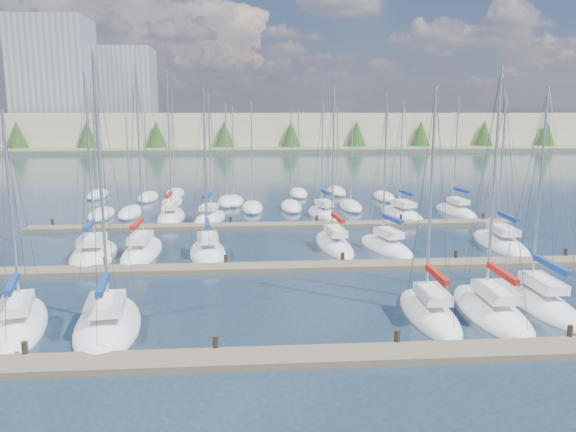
{
  "coord_description": "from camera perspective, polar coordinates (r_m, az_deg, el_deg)",
  "views": [
    {
      "loc": [
        -2.63,
        -20.1,
        10.38
      ],
      "look_at": [
        0.0,
        14.0,
        4.0
      ],
      "focal_mm": 35.0,
      "sensor_mm": 36.0,
      "label": 1
    }
  ],
  "objects": [
    {
      "name": "dock_far",
      "position": [
        51.22,
        -1.38,
        -0.96
      ],
      "size": [
        44.0,
        1.93,
        1.1
      ],
      "color": "#6B5E4C",
      "rests_on": "ground"
    },
    {
      "name": "sailboat_r",
      "position": [
        60.76,
        16.68,
        0.46
      ],
      "size": [
        3.22,
        7.9,
        12.72
      ],
      "rotation": [
        0.0,
        0.0,
        0.13
      ],
      "color": "white",
      "rests_on": "ground"
    },
    {
      "name": "sailboat_h",
      "position": [
        43.17,
        -19.11,
        -3.7
      ],
      "size": [
        3.91,
        8.57,
        13.9
      ],
      "rotation": [
        0.0,
        0.0,
        0.09
      ],
      "color": "white",
      "rests_on": "ground"
    },
    {
      "name": "dock_near",
      "position": [
        24.51,
        2.23,
        -14.1
      ],
      "size": [
        44.0,
        1.93,
        1.1
      ],
      "color": "#6B5E4C",
      "rests_on": "ground"
    },
    {
      "name": "shoreline",
      "position": [
        170.23,
        -8.12,
        9.47
      ],
      "size": [
        400.0,
        60.0,
        38.0
      ],
      "color": "#666B51",
      "rests_on": "ground"
    },
    {
      "name": "sailboat_d",
      "position": [
        30.08,
        14.15,
        -9.57
      ],
      "size": [
        2.41,
        7.44,
        12.33
      ],
      "rotation": [
        0.0,
        0.0,
        -0.01
      ],
      "color": "white",
      "rests_on": "ground"
    },
    {
      "name": "sailboat_q",
      "position": [
        57.71,
        11.47,
        0.16
      ],
      "size": [
        3.82,
        8.76,
        12.32
      ],
      "rotation": [
        0.0,
        0.0,
        0.1
      ],
      "color": "white",
      "rests_on": "ground"
    },
    {
      "name": "sailboat_m",
      "position": [
        47.26,
        20.73,
        -2.61
      ],
      "size": [
        3.28,
        9.21,
        12.58
      ],
      "rotation": [
        0.0,
        0.0,
        -0.05
      ],
      "color": "white",
      "rests_on": "ground"
    },
    {
      "name": "sailboat_p",
      "position": [
        56.92,
        3.59,
        0.23
      ],
      "size": [
        3.43,
        7.35,
        12.23
      ],
      "rotation": [
        0.0,
        0.0,
        0.16
      ],
      "color": "white",
      "rests_on": "ground"
    },
    {
      "name": "sailboat_j",
      "position": [
        41.81,
        -8.16,
        -3.66
      ],
      "size": [
        3.4,
        7.76,
        12.79
      ],
      "rotation": [
        0.0,
        0.0,
        0.1
      ],
      "color": "white",
      "rests_on": "ground"
    },
    {
      "name": "sailboat_l",
      "position": [
        43.67,
        9.94,
        -3.11
      ],
      "size": [
        3.99,
        7.82,
        11.54
      ],
      "rotation": [
        0.0,
        0.0,
        0.22
      ],
      "color": "white",
      "rests_on": "ground"
    },
    {
      "name": "sailboat_c",
      "position": [
        29.17,
        -17.83,
        -10.44
      ],
      "size": [
        4.14,
        8.63,
        13.79
      ],
      "rotation": [
        0.0,
        0.0,
        0.13
      ],
      "color": "white",
      "rests_on": "ground"
    },
    {
      "name": "sailboat_n",
      "position": [
        56.47,
        -11.78,
        -0.05
      ],
      "size": [
        2.59,
        8.4,
        15.04
      ],
      "rotation": [
        0.0,
        0.0,
        0.01
      ],
      "color": "white",
      "rests_on": "ground"
    },
    {
      "name": "distant_boats",
      "position": [
        64.68,
        -5.88,
        1.53
      ],
      "size": [
        36.93,
        20.75,
        13.3
      ],
      "color": "#9EA0A5",
      "rests_on": "ground"
    },
    {
      "name": "dock_mid",
      "position": [
        37.63,
        -0.24,
        -5.21
      ],
      "size": [
        44.0,
        1.93,
        1.1
      ],
      "color": "#6B5E4C",
      "rests_on": "ground"
    },
    {
      "name": "ground",
      "position": [
        80.82,
        -2.52,
        3.17
      ],
      "size": [
        400.0,
        400.0,
        0.0
      ],
      "primitive_type": "plane",
      "color": "#213243",
      "rests_on": "ground"
    },
    {
      "name": "sailboat_e",
      "position": [
        31.4,
        19.92,
        -9.05
      ],
      "size": [
        2.96,
        8.49,
        13.37
      ],
      "rotation": [
        0.0,
        0.0,
        -0.03
      ],
      "color": "white",
      "rests_on": "ground"
    },
    {
      "name": "sailboat_b",
      "position": [
        30.78,
        -25.63,
        -9.88
      ],
      "size": [
        4.35,
        8.4,
        11.25
      ],
      "rotation": [
        0.0,
        0.0,
        0.24
      ],
      "color": "white",
      "rests_on": "ground"
    },
    {
      "name": "sailboat_o",
      "position": [
        54.86,
        -7.93,
        -0.24
      ],
      "size": [
        3.85,
        7.04,
        12.74
      ],
      "rotation": [
        0.0,
        0.0,
        -0.23
      ],
      "color": "white",
      "rests_on": "ground"
    },
    {
      "name": "sailboat_i",
      "position": [
        42.88,
        -14.61,
        -3.53
      ],
      "size": [
        2.75,
        8.97,
        14.47
      ],
      "rotation": [
        0.0,
        0.0,
        -0.03
      ],
      "color": "white",
      "rests_on": "ground"
    },
    {
      "name": "sailboat_k",
      "position": [
        43.87,
        4.7,
        -2.9
      ],
      "size": [
        2.93,
        8.73,
        13.09
      ],
      "rotation": [
        0.0,
        0.0,
        0.07
      ],
      "color": "white",
      "rests_on": "ground"
    },
    {
      "name": "sailboat_f",
      "position": [
        33.89,
        24.01,
        -7.9
      ],
      "size": [
        2.53,
        8.7,
        12.45
      ],
      "rotation": [
        0.0,
        0.0,
        -0.01
      ],
      "color": "white",
      "rests_on": "ground"
    }
  ]
}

